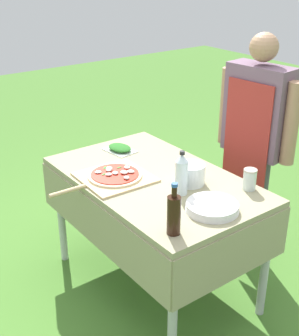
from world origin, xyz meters
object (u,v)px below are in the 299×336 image
object	(u,v)px
herb_container	(120,148)
plate_stack	(212,207)
pizza_on_peel	(113,176)
water_bottle	(182,174)
sauce_jar	(250,180)
oil_bottle	(174,214)
mixing_tub	(190,174)
person_cook	(255,133)
prep_table	(155,192)

from	to	relation	value
herb_container	plate_stack	size ratio (longest dim) A/B	0.80
pizza_on_peel	herb_container	distance (m)	0.41
water_bottle	sauce_jar	xyz separation A→B (m)	(0.18, 0.33, -0.06)
oil_bottle	mixing_tub	size ratio (longest dim) A/B	1.57
person_cook	mixing_tub	world-z (taller)	person_cook
water_bottle	person_cook	bearing A→B (deg)	101.48
oil_bottle	herb_container	distance (m)	1.03
person_cook	water_bottle	world-z (taller)	person_cook
water_bottle	herb_container	world-z (taller)	water_bottle
water_bottle	herb_container	xyz separation A→B (m)	(-0.69, 0.06, -0.10)
person_cook	herb_container	distance (m)	0.87
prep_table	oil_bottle	xyz separation A→B (m)	(0.52, -0.29, 0.20)
oil_bottle	mixing_tub	distance (m)	0.53
prep_table	person_cook	world-z (taller)	person_cook
pizza_on_peel	oil_bottle	bearing A→B (deg)	-6.05
pizza_on_peel	herb_container	bearing A→B (deg)	143.34
water_bottle	plate_stack	world-z (taller)	water_bottle
person_cook	sauce_jar	size ratio (longest dim) A/B	12.87
oil_bottle	herb_container	bearing A→B (deg)	160.47
person_cook	oil_bottle	distance (m)	1.10
prep_table	person_cook	size ratio (longest dim) A/B	0.86
prep_table	pizza_on_peel	xyz separation A→B (m)	(-0.13, -0.20, 0.11)
prep_table	pizza_on_peel	size ratio (longest dim) A/B	2.18
water_bottle	sauce_jar	bearing A→B (deg)	61.07
herb_container	sauce_jar	distance (m)	0.91
person_cook	herb_container	bearing A→B (deg)	45.17
sauce_jar	mixing_tub	bearing A→B (deg)	-139.29
person_cook	mixing_tub	distance (m)	0.62
person_cook	mixing_tub	size ratio (longest dim) A/B	9.24
person_cook	sauce_jar	world-z (taller)	person_cook
mixing_tub	sauce_jar	size ratio (longest dim) A/B	1.39
mixing_tub	sauce_jar	xyz separation A→B (m)	(0.24, 0.21, -0.01)
person_cook	herb_container	world-z (taller)	person_cook
person_cook	pizza_on_peel	xyz separation A→B (m)	(-0.22, -0.92, -0.12)
pizza_on_peel	sauce_jar	size ratio (longest dim) A/B	5.10
person_cook	plate_stack	size ratio (longest dim) A/B	5.59
plate_stack	person_cook	bearing A→B (deg)	117.73
pizza_on_peel	sauce_jar	xyz separation A→B (m)	(0.55, 0.52, 0.04)
prep_table	person_cook	distance (m)	0.77
prep_table	mixing_tub	bearing A→B (deg)	32.51
plate_stack	sauce_jar	distance (m)	0.33
person_cook	pizza_on_peel	distance (m)	0.96
water_bottle	plate_stack	xyz separation A→B (m)	(0.23, 0.01, -0.09)
herb_container	pizza_on_peel	bearing A→B (deg)	-38.42
person_cook	water_bottle	size ratio (longest dim) A/B	6.17
oil_bottle	water_bottle	xyz separation A→B (m)	(-0.28, 0.28, 0.01)
oil_bottle	mixing_tub	world-z (taller)	oil_bottle
oil_bottle	prep_table	bearing A→B (deg)	150.99
mixing_tub	plate_stack	xyz separation A→B (m)	(0.29, -0.11, -0.04)
water_bottle	oil_bottle	bearing A→B (deg)	-45.25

